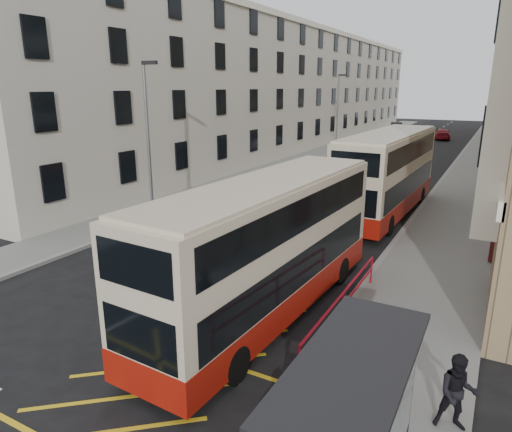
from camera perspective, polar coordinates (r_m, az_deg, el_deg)
The scene contains 19 objects.
ground at distance 13.52m, azimuth -26.00°, elevation -16.77°, with size 200.00×200.00×0.00m, color black.
pavement_right at distance 36.88m, azimuth 25.19°, elevation 3.68°, with size 4.00×120.00×0.15m, color slate.
pavement_left at distance 40.70m, azimuth 2.89°, elevation 6.20°, with size 3.00×120.00×0.15m, color slate.
kerb_right at distance 37.03m, azimuth 22.11°, elevation 4.07°, with size 0.25×120.00×0.15m, color gray.
kerb_left at distance 40.09m, azimuth 4.83°, elevation 6.02°, with size 0.25×120.00×0.15m, color gray.
road_markings at distance 52.58m, azimuth 17.63°, elevation 7.62°, with size 10.00×110.00×0.01m, color silver, non-canonical shape.
terrace_left at distance 56.67m, azimuth 4.43°, elevation 15.47°, with size 9.18×79.00×13.25m.
bus_shelter at distance 7.67m, azimuth 12.05°, elevation -23.29°, with size 1.65×4.25×2.70m.
guard_railing at distance 13.87m, azimuth 10.82°, elevation -10.42°, with size 0.06×6.56×1.01m.
street_lamp_near at distance 24.44m, azimuth -13.30°, elevation 10.10°, with size 0.93×0.18×8.00m.
street_lamp_far at distance 50.88m, azimuth 10.19°, elevation 13.10°, with size 0.93×0.18×8.00m.
double_decker_front at distance 13.92m, azimuth 1.46°, elevation -4.07°, with size 3.04×10.88×4.30m.
double_decker_rear at distance 26.06m, azimuth 16.13°, elevation 5.10°, with size 3.05×11.54×4.57m.
pedestrian_mid at distance 10.67m, azimuth 23.91°, elevation -19.57°, with size 0.81×0.63×1.67m, color black.
pedestrian_far at distance 11.78m, azimuth 13.53°, elevation -15.12°, with size 0.95×0.39×1.62m, color black.
white_van at distance 49.19m, azimuth 12.30°, elevation 8.37°, with size 2.54×5.51×1.53m, color white.
car_silver at distance 61.27m, azimuth 15.86°, elevation 9.54°, with size 1.75×4.34×1.48m, color #96999D.
car_dark at distance 74.98m, azimuth 17.13°, elevation 10.53°, with size 1.64×4.69×1.55m, color black.
car_red at distance 67.16m, azimuth 22.23°, elevation 9.44°, with size 1.94×4.77×1.38m, color maroon.
Camera 1 is at (9.81, -6.19, 6.95)m, focal length 32.00 mm.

